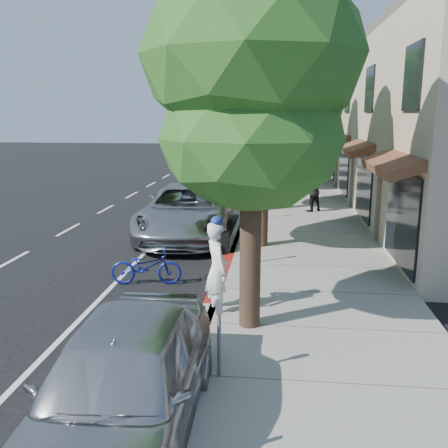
# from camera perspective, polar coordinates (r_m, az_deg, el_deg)

# --- Properties ---
(ground) EXTENTS (120.00, 120.00, 0.00)m
(ground) POSITION_cam_1_polar(r_m,az_deg,el_deg) (11.83, -0.89, -7.97)
(ground) COLOR black
(ground) RESTS_ON ground
(sidewalk) EXTENTS (4.60, 56.00, 0.15)m
(sidewalk) POSITION_cam_1_polar(r_m,az_deg,el_deg) (19.45, 8.82, 0.28)
(sidewalk) COLOR gray
(sidewalk) RESTS_ON ground
(curb) EXTENTS (0.30, 56.00, 0.15)m
(curb) POSITION_cam_1_polar(r_m,az_deg,el_deg) (19.48, 2.05, 0.44)
(curb) COLOR #9E998E
(curb) RESTS_ON ground
(curb_red_segment) EXTENTS (0.32, 4.00, 0.15)m
(curb_red_segment) POSITION_cam_1_polar(r_m,az_deg,el_deg) (12.74, -0.33, -6.10)
(curb_red_segment) COLOR maroon
(curb_red_segment) RESTS_ON ground
(storefront_building) EXTENTS (10.00, 36.00, 7.00)m
(storefront_building) POSITION_cam_1_polar(r_m,az_deg,el_deg) (30.14, 22.48, 10.35)
(storefront_building) COLOR tan
(storefront_building) RESTS_ON ground
(street_tree_0) EXTENTS (3.93, 3.93, 7.77)m
(street_tree_0) POSITION_cam_1_polar(r_m,az_deg,el_deg) (9.05, 3.27, 17.79)
(street_tree_0) COLOR black
(street_tree_0) RESTS_ON ground
(street_tree_1) EXTENTS (5.02, 5.02, 7.67)m
(street_tree_1) POSITION_cam_1_polar(r_m,az_deg,el_deg) (15.01, 4.54, 14.46)
(street_tree_1) COLOR black
(street_tree_1) RESTS_ON ground
(street_tree_2) EXTENTS (4.07, 4.07, 7.58)m
(street_tree_2) POSITION_cam_1_polar(r_m,az_deg,el_deg) (21.01, 5.10, 14.26)
(street_tree_2) COLOR black
(street_tree_2) RESTS_ON ground
(street_tree_3) EXTENTS (4.59, 4.59, 7.32)m
(street_tree_3) POSITION_cam_1_polar(r_m,az_deg,el_deg) (27.00, 5.39, 13.19)
(street_tree_3) COLOR black
(street_tree_3) RESTS_ON ground
(street_tree_4) EXTENTS (4.42, 4.42, 7.00)m
(street_tree_4) POSITION_cam_1_polar(r_m,az_deg,el_deg) (33.00, 5.58, 12.69)
(street_tree_4) COLOR black
(street_tree_4) RESTS_ON ground
(street_tree_5) EXTENTS (4.35, 4.35, 6.96)m
(street_tree_5) POSITION_cam_1_polar(r_m,az_deg,el_deg) (39.00, 5.71, 12.63)
(street_tree_5) COLOR black
(street_tree_5) RESTS_ON ground
(cyclist) EXTENTS (0.74, 0.87, 2.01)m
(cyclist) POSITION_cam_1_polar(r_m,az_deg,el_deg) (10.26, -0.78, -5.25)
(cyclist) COLOR white
(cyclist) RESTS_ON ground
(bicycle) EXTENTS (1.80, 0.81, 0.91)m
(bicycle) POSITION_cam_1_polar(r_m,az_deg,el_deg) (12.48, -8.87, -4.81)
(bicycle) COLOR navy
(bicycle) RESTS_ON ground
(silver_suv) EXTENTS (3.25, 6.48, 1.76)m
(silver_suv) POSITION_cam_1_polar(r_m,az_deg,el_deg) (17.10, -4.26, 1.48)
(silver_suv) COLOR #AAABAF
(silver_suv) RESTS_ON ground
(dark_sedan) EXTENTS (1.98, 4.26, 1.35)m
(dark_sedan) POSITION_cam_1_polar(r_m,az_deg,el_deg) (24.54, 1.49, 4.37)
(dark_sedan) COLOR black
(dark_sedan) RESTS_ON ground
(white_pickup) EXTENTS (2.52, 5.60, 1.59)m
(white_pickup) POSITION_cam_1_polar(r_m,az_deg,el_deg) (28.23, -1.07, 5.69)
(white_pickup) COLOR silver
(white_pickup) RESTS_ON ground
(dark_suv_far) EXTENTS (2.19, 5.13, 1.73)m
(dark_suv_far) POSITION_cam_1_polar(r_m,az_deg,el_deg) (37.04, 3.07, 7.40)
(dark_suv_far) COLOR black
(dark_suv_far) RESTS_ON ground
(near_car_a) EXTENTS (2.05, 4.87, 1.64)m
(near_car_a) POSITION_cam_1_polar(r_m,az_deg,el_deg) (6.69, -11.60, -17.46)
(near_car_a) COLOR #B0B0B5
(near_car_a) RESTS_ON ground
(pedestrian) EXTENTS (1.07, 1.02, 1.75)m
(pedestrian) POSITION_cam_1_polar(r_m,az_deg,el_deg) (21.05, 9.98, 3.79)
(pedestrian) COLOR black
(pedestrian) RESTS_ON sidewalk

